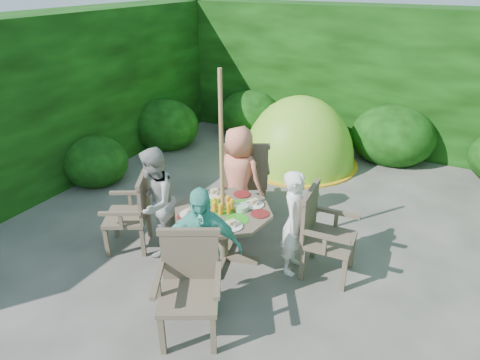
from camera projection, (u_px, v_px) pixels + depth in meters
The scene contains 13 objects.
ground at pixel (285, 243), 5.29m from camera, with size 60.00×60.00×0.00m, color #46443F.
hedge_enclosure at pixel (328, 116), 5.79m from camera, with size 9.00×9.00×2.50m.
patio_table at pixel (223, 218), 4.75m from camera, with size 1.39×1.39×0.79m.
parasol_pole at pixel (222, 173), 4.51m from camera, with size 0.04×0.04×2.20m, color olive.
garden_chair_right at pixel (322, 232), 4.57m from camera, with size 0.55×0.61×0.96m.
garden_chair_left at pixel (133, 211), 5.02m from camera, with size 0.68×0.71×0.90m.
garden_chair_back at pixel (245, 176), 5.70m from camera, with size 0.81×0.78×1.04m.
garden_chair_front at pixel (189, 284), 3.81m from camera, with size 0.74×0.71×0.95m.
child_right at pixel (295, 223), 4.57m from camera, with size 0.44×0.29×1.20m, color white.
child_left at pixel (155, 202), 4.87m from camera, with size 0.63×0.49×1.30m, color #A3A49E.
child_back at pixel (239, 178), 5.40m from camera, with size 0.66×0.43×1.34m, color #FB8868.
child_front at pixel (201, 251), 4.00m from camera, with size 0.78×0.32×1.32m, color #53C2AE.
dome_tent at pixel (297, 162), 7.50m from camera, with size 2.13×2.13×2.34m.
Camera 1 is at (1.62, -4.14, 3.02)m, focal length 32.00 mm.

